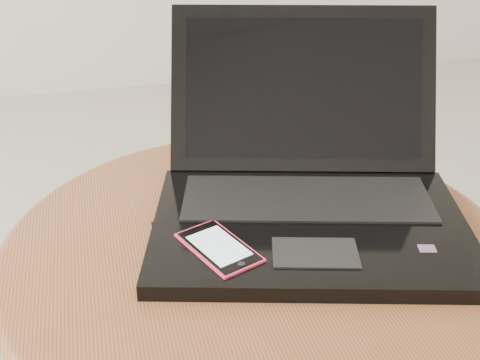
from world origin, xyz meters
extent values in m
cylinder|color=brown|center=(0.02, -0.07, 0.49)|extent=(0.61, 0.61, 0.03)
torus|color=brown|center=(0.02, -0.07, 0.49)|extent=(0.64, 0.64, 0.03)
cube|color=black|center=(0.08, -0.08, 0.52)|extent=(0.45, 0.36, 0.02)
cube|color=black|center=(0.10, -0.03, 0.53)|extent=(0.34, 0.20, 0.00)
cube|color=black|center=(0.06, -0.15, 0.53)|extent=(0.11, 0.08, 0.00)
cube|color=red|center=(0.19, -0.17, 0.53)|extent=(0.02, 0.02, 0.00)
cube|color=black|center=(0.13, 0.10, 0.63)|extent=(0.40, 0.21, 0.21)
cube|color=black|center=(0.13, 0.10, 0.64)|extent=(0.35, 0.18, 0.18)
cube|color=black|center=(-0.05, -0.06, 0.51)|extent=(0.12, 0.14, 0.01)
cube|color=#AC0043|center=(-0.08, -0.01, 0.52)|extent=(0.06, 0.04, 0.00)
cube|color=#FB3760|center=(-0.04, -0.11, 0.53)|extent=(0.09, 0.12, 0.01)
cube|color=black|center=(-0.04, -0.11, 0.53)|extent=(0.08, 0.11, 0.00)
cube|color=silver|center=(-0.04, -0.11, 0.53)|extent=(0.07, 0.08, 0.00)
cylinder|color=black|center=(-0.03, -0.15, 0.53)|extent=(0.01, 0.01, 0.00)
camera|label=1|loc=(-0.16, -0.69, 0.93)|focal=46.25mm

